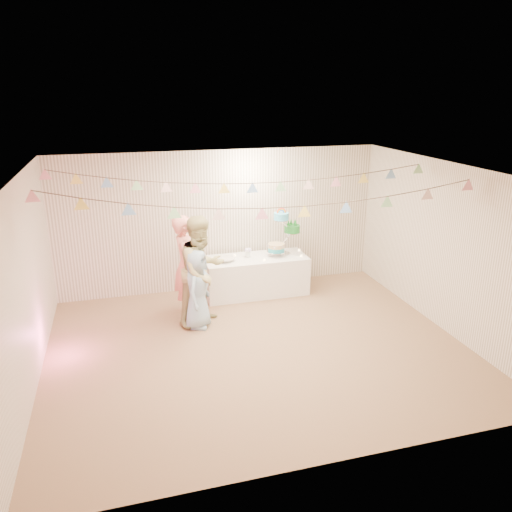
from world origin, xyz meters
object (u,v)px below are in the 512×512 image
object	(u,v)px
person_adult_a	(186,266)
person_child	(197,289)
table	(256,275)
cake_stand	(284,230)
person_adult_b	(202,270)

from	to	relation	value
person_adult_a	person_child	size ratio (longest dim) A/B	1.33
table	person_child	size ratio (longest dim) A/B	1.46
person_adult_a	person_child	xyz separation A→B (m)	(0.09, -0.53, -0.21)
cake_stand	person_child	distance (m)	2.18
cake_stand	person_adult_b	xyz separation A→B (m)	(-1.69, -0.97, -0.27)
cake_stand	person_adult_b	distance (m)	1.97
table	cake_stand	size ratio (longest dim) A/B	2.27
cake_stand	person_adult_a	size ratio (longest dim) A/B	0.48
person_adult_b	person_child	world-z (taller)	person_adult_b
person_adult_a	person_child	world-z (taller)	person_adult_a
person_adult_a	person_adult_b	size ratio (longest dim) A/B	0.96
table	person_adult_b	xyz separation A→B (m)	(-1.14, -0.92, 0.54)
person_adult_a	person_adult_b	bearing A→B (deg)	-143.13
table	person_adult_b	size ratio (longest dim) A/B	1.05
cake_stand	person_child	xyz separation A→B (m)	(-1.80, -1.11, -0.52)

